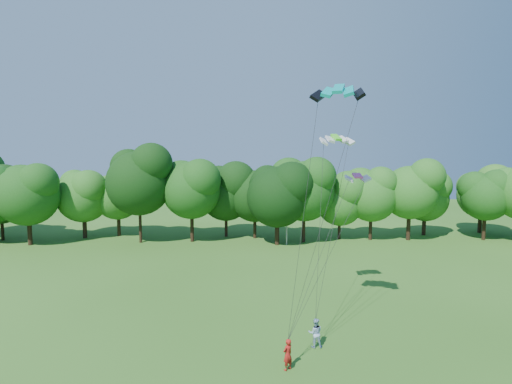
{
  "coord_description": "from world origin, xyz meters",
  "views": [
    {
      "loc": [
        1.28,
        -16.67,
        11.84
      ],
      "look_at": [
        1.68,
        13.0,
        8.78
      ],
      "focal_mm": 28.0,
      "sensor_mm": 36.0,
      "label": 1
    }
  ],
  "objects": [
    {
      "name": "utility_pole",
      "position": [
        5.84,
        33.0,
        3.9
      ],
      "size": [
        1.51,
        0.19,
        7.55
      ],
      "rotation": [
        0.0,
        0.0,
        -0.06
      ],
      "color": "#AAA8A1",
      "rests_on": "ground"
    },
    {
      "name": "kite_pink",
      "position": [
        8.63,
        10.62,
        10.15
      ],
      "size": [
        1.73,
        0.85,
        0.36
      ],
      "rotation": [
        0.0,
        0.0,
        0.01
      ],
      "color": "#FE46AC",
      "rests_on": "ground"
    },
    {
      "name": "kite_flyer_left",
      "position": [
        3.27,
        3.86,
        0.87
      ],
      "size": [
        0.75,
        0.73,
        1.74
      ],
      "primitive_type": "imported",
      "rotation": [
        0.0,
        0.0,
        3.85
      ],
      "color": "#B11C16",
      "rests_on": "ground"
    },
    {
      "name": "kite_green",
      "position": [
        7.46,
        12.24,
        12.81
      ],
      "size": [
        2.56,
        1.52,
        0.54
      ],
      "rotation": [
        0.0,
        0.0,
        0.2
      ],
      "color": "#4BE322",
      "rests_on": "ground"
    },
    {
      "name": "kite_flyer_right",
      "position": [
        5.18,
        6.36,
        0.9
      ],
      "size": [
        0.88,
        0.69,
        1.79
      ],
      "primitive_type": "imported",
      "rotation": [
        0.0,
        0.0,
        3.13
      ],
      "color": "#9CB7D8",
      "rests_on": "ground"
    },
    {
      "name": "kite_teal",
      "position": [
        6.38,
        6.84,
        15.42
      ],
      "size": [
        3.18,
        2.18,
        0.74
      ],
      "rotation": [
        0.0,
        0.0,
        -0.34
      ],
      "color": "#059A99",
      "rests_on": "ground"
    },
    {
      "name": "tree_back_center",
      "position": [
        4.62,
        32.86,
        7.65
      ],
      "size": [
        8.42,
        8.42,
        12.24
      ],
      "color": "black",
      "rests_on": "ground"
    },
    {
      "name": "tree_back_east",
      "position": [
        34.55,
        39.95,
        6.57
      ],
      "size": [
        7.23,
        7.23,
        10.52
      ],
      "color": "#342314",
      "rests_on": "ground"
    }
  ]
}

